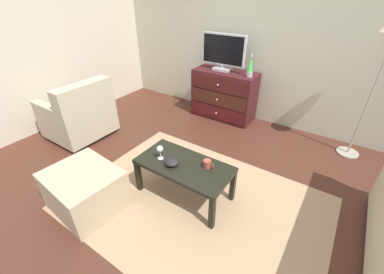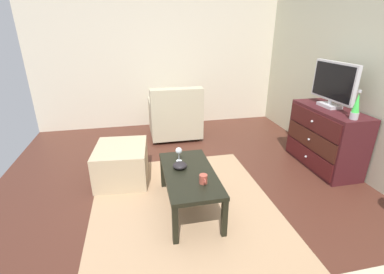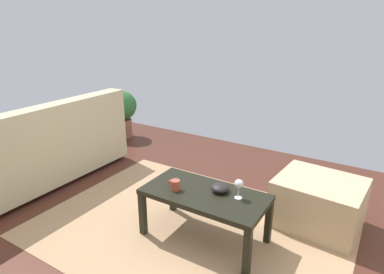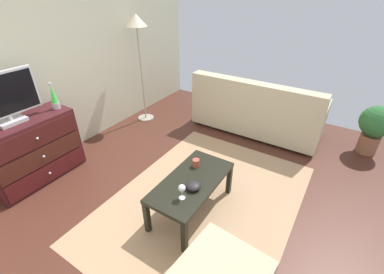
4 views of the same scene
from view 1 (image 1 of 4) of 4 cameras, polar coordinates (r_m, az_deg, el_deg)
name	(u,v)px [view 1 (image 1 of 4)]	position (r m, az deg, el deg)	size (l,w,h in m)	color
ground_plane	(190,187)	(2.92, -0.37, -11.64)	(6.00, 4.71, 0.05)	#4C271D
wall_accent_rear	(270,34)	(4.10, 17.68, 21.83)	(6.00, 0.12, 2.74)	beige
wall_plain_left	(27,37)	(4.37, -34.00, 18.74)	(0.12, 4.71, 2.74)	beige
area_rug	(195,203)	(2.71, 0.80, -15.23)	(2.60, 1.90, 0.01)	tan
dresser	(224,95)	(4.26, 7.42, 9.72)	(1.05, 0.49, 0.81)	#43171B
tv	(223,51)	(4.10, 7.31, 19.18)	(0.74, 0.18, 0.57)	silver
lava_lamp	(250,67)	(3.89, 13.44, 15.56)	(0.09, 0.09, 0.33)	#B7B7BC
coffee_table	(184,168)	(2.57, -1.85, -7.23)	(0.99, 0.50, 0.42)	black
wine_glass	(160,149)	(2.56, -7.49, -2.87)	(0.07, 0.07, 0.16)	silver
mug	(207,164)	(2.47, 3.62, -6.27)	(0.11, 0.08, 0.09)	#AC4939
bowl_decorative	(172,162)	(2.51, -4.72, -5.83)	(0.15, 0.15, 0.07)	black
armchair	(80,115)	(3.99, -24.65, 4.60)	(0.80, 0.83, 0.89)	#332319
ottoman	(85,190)	(2.77, -23.63, -11.20)	(0.70, 0.60, 0.43)	tan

